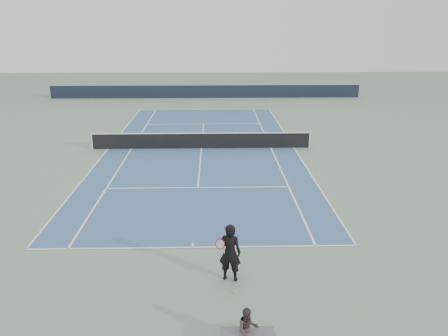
{
  "coord_description": "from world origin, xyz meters",
  "views": [
    {
      "loc": [
        0.73,
        -24.78,
        7.15
      ],
      "look_at": [
        1.17,
        -6.89,
        1.1
      ],
      "focal_mm": 35.0,
      "sensor_mm": 36.0,
      "label": 1
    }
  ],
  "objects_px": {
    "tennis_player": "(230,252)",
    "spectator_bench": "(248,334)",
    "tennis_ball": "(235,292)",
    "tennis_net": "(201,140)"
  },
  "relations": [
    {
      "from": "tennis_ball",
      "to": "spectator_bench",
      "type": "distance_m",
      "value": 2.11
    },
    {
      "from": "tennis_player",
      "to": "spectator_bench",
      "type": "xyz_separation_m",
      "value": [
        0.3,
        -2.78,
        -0.53
      ]
    },
    {
      "from": "tennis_player",
      "to": "spectator_bench",
      "type": "relative_size",
      "value": 1.36
    },
    {
      "from": "tennis_ball",
      "to": "spectator_bench",
      "type": "xyz_separation_m",
      "value": [
        0.2,
        -2.08,
        0.32
      ]
    },
    {
      "from": "spectator_bench",
      "to": "tennis_ball",
      "type": "bearing_deg",
      "value": 95.37
    },
    {
      "from": "tennis_player",
      "to": "tennis_net",
      "type": "bearing_deg",
      "value": 94.84
    },
    {
      "from": "tennis_net",
      "to": "spectator_bench",
      "type": "height_order",
      "value": "tennis_net"
    },
    {
      "from": "tennis_net",
      "to": "tennis_player",
      "type": "relative_size",
      "value": 7.31
    },
    {
      "from": "tennis_player",
      "to": "tennis_ball",
      "type": "height_order",
      "value": "tennis_player"
    },
    {
      "from": "tennis_net",
      "to": "tennis_player",
      "type": "xyz_separation_m",
      "value": [
        1.17,
        -13.77,
        0.38
      ]
    }
  ]
}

